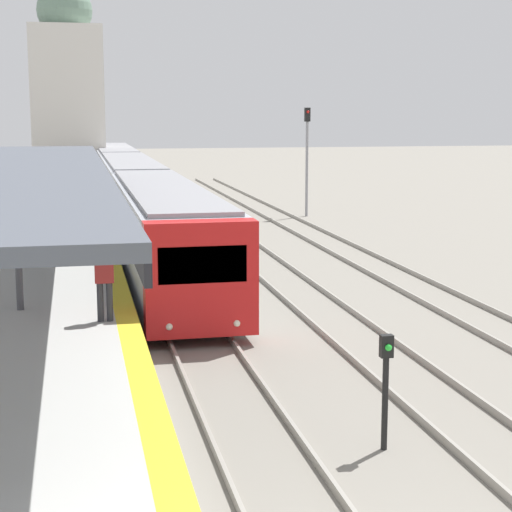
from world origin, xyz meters
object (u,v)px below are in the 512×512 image
object	(u,v)px
person_on_platform	(104,278)
train_near	(131,187)
signal_post_near	(386,379)
signal_mast_far	(307,149)

from	to	relation	value
person_on_platform	train_near	size ratio (longest dim) A/B	0.03
train_near	signal_post_near	world-z (taller)	train_near
train_near	signal_post_near	size ratio (longest dim) A/B	25.32
signal_post_near	signal_mast_far	bearing A→B (deg)	76.95
person_on_platform	train_near	world-z (taller)	train_near
signal_post_near	signal_mast_far	world-z (taller)	signal_mast_far
person_on_platform	signal_mast_far	distance (m)	26.69
signal_post_near	person_on_platform	bearing A→B (deg)	124.43
person_on_platform	train_near	bearing A→B (deg)	84.85
person_on_platform	signal_mast_far	bearing A→B (deg)	65.25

